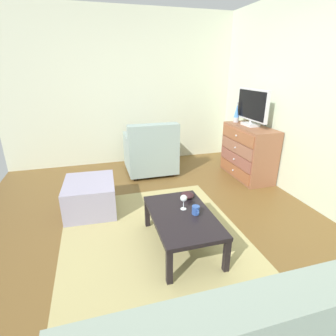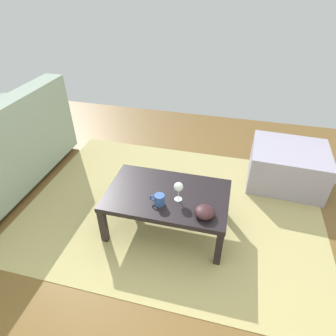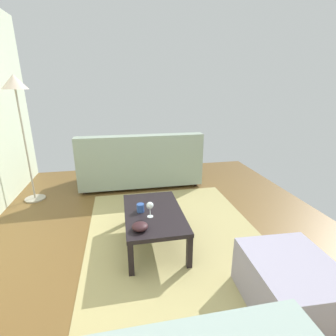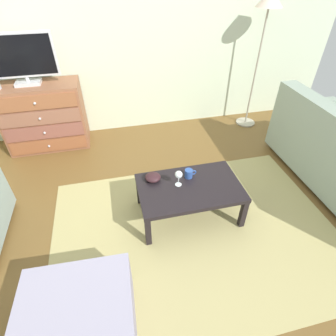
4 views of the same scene
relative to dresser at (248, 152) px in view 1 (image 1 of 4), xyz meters
The scene contains 12 objects.
ground_plane 2.12m from the dresser, 53.27° to the right, with size 5.68×4.42×0.05m, color brown.
wall_plain_left 2.33m from the dresser, 129.31° to the right, with size 0.12×4.42×2.64m, color beige.
area_rug 2.39m from the dresser, 52.28° to the right, with size 2.60×1.90×0.01m, color tan.
dresser is the anchor object (origin of this frame).
tv 0.72m from the dresser, 159.89° to the left, with size 0.77×0.18×0.56m.
lava_lamp 0.69m from the dresser, behind, with size 0.09×0.09×0.33m.
coffee_table 2.16m from the dresser, 48.37° to the right, with size 0.95×0.58×0.36m.
wine_glass 2.07m from the dresser, 49.53° to the right, with size 0.07×0.07×0.16m.
mug 2.09m from the dresser, 45.43° to the right, with size 0.11×0.08×0.08m.
bowl_decorative 1.84m from the dresser, 52.25° to the right, with size 0.15×0.15×0.07m, color #311A1E.
armchair 1.60m from the dresser, 112.07° to the right, with size 0.80×0.80×0.88m.
ottoman 2.54m from the dresser, 79.91° to the right, with size 0.70×0.60×0.39m, color #948EA7.
Camera 1 is at (2.28, -0.70, 1.70)m, focal length 27.89 mm.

